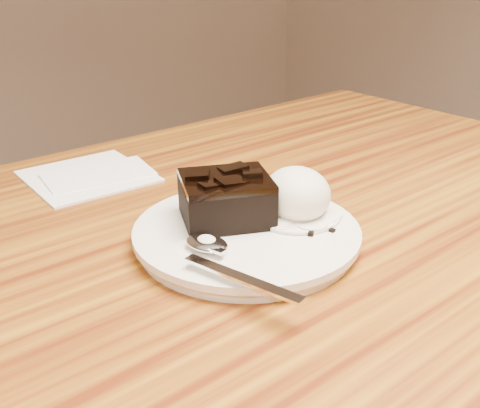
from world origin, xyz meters
TOP-DOWN VIEW (x-y plane):
  - plate at (0.01, 0.02)m, footprint 0.22×0.22m
  - brownie at (0.01, 0.04)m, footprint 0.11×0.10m
  - ice_cream_scoop at (0.07, 0.01)m, footprint 0.07×0.07m
  - melt_puddle at (0.07, 0.01)m, footprint 0.09×0.09m
  - spoon at (-0.04, 0.01)m, footprint 0.07×0.17m
  - napkin at (-0.03, 0.29)m, footprint 0.15×0.15m
  - crumb_a at (0.05, -0.03)m, footprint 0.01×0.01m
  - crumb_b at (0.07, -0.04)m, footprint 0.01×0.01m

SIDE VIEW (x-z plane):
  - napkin at x=-0.03m, z-range 0.75..0.76m
  - plate at x=0.01m, z-range 0.75..0.77m
  - melt_puddle at x=0.07m, z-range 0.77..0.77m
  - crumb_b at x=0.07m, z-range 0.77..0.77m
  - crumb_a at x=0.05m, z-range 0.77..0.77m
  - spoon at x=-0.04m, z-range 0.77..0.78m
  - brownie at x=0.01m, z-range 0.77..0.81m
  - ice_cream_scoop at x=0.07m, z-range 0.76..0.82m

